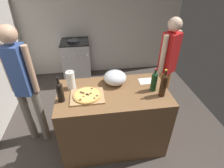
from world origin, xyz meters
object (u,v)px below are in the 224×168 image
wine_bottle_clear (163,84)px  wine_bottle_green (154,81)px  paper_towel_roll (71,80)px  pizza (87,95)px  stove (77,61)px  person_in_stripes (24,83)px  mixing_bowl (115,78)px  wine_bottle_amber (60,91)px  person_in_red (167,63)px

wine_bottle_clear → wine_bottle_green: 0.14m
paper_towel_roll → wine_bottle_clear: wine_bottle_clear is taller
pizza → stove: pizza is taller
wine_bottle_green → person_in_stripes: size_ratio=0.17×
stove → pizza: bearing=-83.5°
mixing_bowl → wine_bottle_amber: bearing=-157.8°
pizza → stove: (-0.22, 1.97, -0.50)m
person_in_red → wine_bottle_green: bearing=-126.0°
paper_towel_roll → stove: 1.86m
wine_bottle_amber → stove: wine_bottle_amber is taller
wine_bottle_amber → person_in_red: person_in_red is taller
paper_towel_roll → wine_bottle_clear: (1.09, -0.30, 0.04)m
wine_bottle_green → wine_bottle_amber: (-1.13, -0.06, 0.00)m
wine_bottle_clear → wine_bottle_amber: 1.20m
pizza → wine_bottle_green: size_ratio=1.07×
wine_bottle_clear → wine_bottle_amber: bearing=176.9°
paper_towel_roll → stove: size_ratio=0.25×
mixing_bowl → wine_bottle_amber: wine_bottle_amber is taller
pizza → wine_bottle_clear: size_ratio=0.92×
paper_towel_roll → person_in_red: bearing=16.7°
paper_towel_roll → wine_bottle_clear: size_ratio=0.69×
mixing_bowl → person_in_red: person_in_red is taller
person_in_stripes → person_in_red: bearing=9.9°
wine_bottle_clear → person_in_stripes: (-1.69, 0.39, -0.08)m
wine_bottle_amber → person_in_stripes: person_in_stripes is taller
wine_bottle_green → person_in_stripes: 1.64m
stove → wine_bottle_clear: bearing=-61.5°
paper_towel_roll → wine_bottle_green: 1.04m
stove → paper_towel_roll: bearing=-88.9°
wine_bottle_clear → person_in_stripes: bearing=167.1°
wine_bottle_clear → paper_towel_roll: bearing=164.4°
wine_bottle_amber → pizza: bearing=5.2°
wine_bottle_clear → stove: 2.43m
mixing_bowl → wine_bottle_clear: size_ratio=0.84×
wine_bottle_clear → stove: size_ratio=0.37×
wine_bottle_green → wine_bottle_amber: size_ratio=0.94×
pizza → mixing_bowl: (0.38, 0.25, 0.06)m
stove → person_in_stripes: person_in_stripes is taller
pizza → person_in_stripes: size_ratio=0.19×
wine_bottle_amber → wine_bottle_green: bearing=2.9°
mixing_bowl → wine_bottle_clear: (0.52, -0.34, 0.07)m
mixing_bowl → wine_bottle_clear: bearing=-33.0°
mixing_bowl → person_in_stripes: size_ratio=0.17×
pizza → wine_bottle_green: bearing=2.1°
wine_bottle_green → stove: (-1.05, 1.94, -0.60)m
person_in_stripes → wine_bottle_clear: bearing=-12.9°
pizza → wine_bottle_green: 0.83m
wine_bottle_amber → person_in_stripes: (-0.49, 0.32, -0.06)m
pizza → person_in_red: (1.28, 0.66, 0.00)m
wine_bottle_clear → stove: (-1.12, 2.06, -0.62)m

